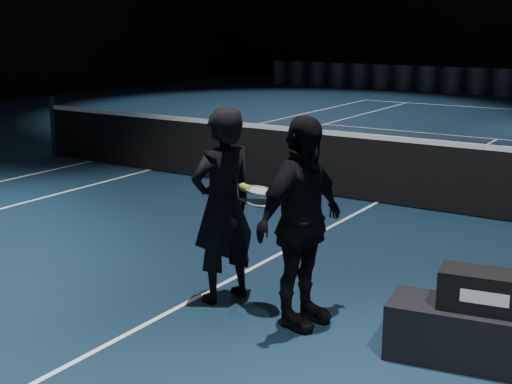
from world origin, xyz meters
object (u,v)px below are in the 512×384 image
player_bench (486,337)px  racket_bag (490,291)px  player_b (301,223)px  racket_upper (261,191)px  player_a (223,206)px  racket_lower (262,204)px  tennis_balls (245,185)px

player_bench → racket_bag: (0.00, 0.00, 0.36)m
racket_bag → player_b: player_b is taller
player_bench → racket_upper: size_ratio=2.09×
player_bench → player_b: bearing=174.7°
player_a → racket_lower: bearing=101.7°
tennis_balls → racket_upper: bearing=6.2°
player_bench → racket_upper: (-1.94, -0.00, 0.84)m
racket_bag → racket_upper: size_ratio=1.05×
player_b → racket_lower: 0.41m
player_a → player_b: bearing=101.7°
racket_lower → racket_upper: (-0.04, 0.05, 0.09)m
racket_bag → player_bench: bearing=0.0°
player_a → player_b: (0.84, -0.11, 0.00)m
racket_lower → racket_bag: bearing=8.8°
racket_bag → racket_lower: 1.94m
player_bench → tennis_balls: size_ratio=11.86×
player_b → racket_lower: player_b is taller
player_a → tennis_balls: 0.34m
racket_bag → tennis_balls: (-2.09, -0.02, 0.52)m
tennis_balls → racket_lower: bearing=-8.8°
player_a → racket_upper: (0.40, -0.01, 0.19)m
player_bench → tennis_balls: 2.27m
player_bench → racket_lower: 2.04m
player_b → tennis_balls: (-0.59, 0.08, 0.22)m
player_bench → racket_bag: size_ratio=2.00×
racket_lower → tennis_balls: (-0.19, 0.03, 0.13)m
racket_bag → player_b: bearing=174.7°
player_bench → racket_lower: (-1.90, -0.05, 0.75)m
racket_bag → racket_upper: 2.00m
racket_lower → racket_upper: bearing=141.3°
racket_bag → racket_lower: size_ratio=1.05×
player_bench → player_b: size_ratio=0.82×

